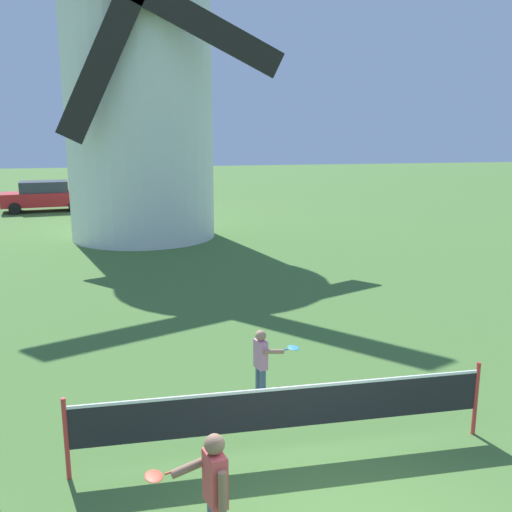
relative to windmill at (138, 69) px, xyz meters
The scene contains 6 objects.
windmill is the anchor object (origin of this frame).
tennis_net 17.52m from the windmill, 84.11° to the right, with size 5.66×0.06×1.10m.
player_near 19.03m from the windmill, 88.35° to the right, with size 0.84×0.46×1.39m.
player_far 15.95m from the windmill, 83.28° to the right, with size 0.76×0.38×1.17m.
parked_car_red 11.25m from the windmill, 121.14° to the left, with size 4.40×2.34×1.56m.
parked_car_cream 10.14m from the windmill, 89.72° to the left, with size 4.52×2.42×1.56m.
Camera 1 is at (-2.04, -5.10, 4.34)m, focal length 40.54 mm.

